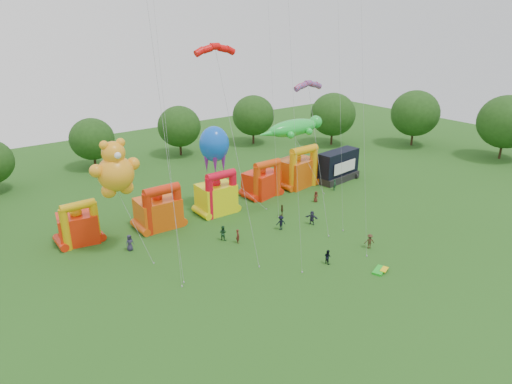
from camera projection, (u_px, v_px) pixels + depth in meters
ground at (381, 299)px, 44.09m from camera, size 160.00×160.00×0.00m
tree_ring at (374, 243)px, 41.62m from camera, size 122.83×124.93×12.07m
bouncy_castle_0 at (78, 226)px, 54.44m from camera, size 4.98×4.27×5.63m
bouncy_castle_1 at (159, 210)px, 58.46m from camera, size 5.41×4.41×6.04m
bouncy_castle_2 at (217, 196)px, 62.71m from camera, size 4.93×4.00×6.33m
bouncy_castle_3 at (262, 182)px, 68.70m from camera, size 5.71×5.00×5.84m
bouncy_castle_4 at (298, 170)px, 72.69m from camera, size 6.15×5.24×6.81m
stage_trailer at (338, 166)px, 75.07m from camera, size 8.07×3.71×5.06m
teddy_bear_kite at (124, 193)px, 49.68m from camera, size 5.55×6.49×13.55m
gecko_kite at (299, 140)px, 71.04m from camera, size 12.59×8.79×10.67m
octopus_kite at (232, 174)px, 63.17m from camera, size 7.34×7.15×11.86m
parafoil_kites at (239, 148)px, 48.18m from camera, size 23.85×8.07×31.63m
diamond_kites at (292, 109)px, 50.72m from camera, size 25.16×20.91×35.28m
folded_kite_bundle at (380, 270)px, 48.85m from camera, size 2.22×1.63×0.31m
spectator_0 at (130, 243)px, 52.95m from camera, size 1.04×0.75×1.97m
spectator_1 at (238, 236)px, 54.73m from camera, size 0.55×0.73×1.79m
spectator_2 at (223, 233)px, 55.42m from camera, size 1.09×1.16×1.89m
spectator_3 at (281, 223)px, 58.12m from camera, size 1.41×1.11×1.91m
spectator_4 at (282, 210)px, 62.19m from camera, size 0.91×1.00×1.63m
spectator_5 at (312, 218)px, 59.58m from camera, size 1.29×1.78×1.86m
spectator_6 at (316, 197)px, 66.80m from camera, size 0.90×0.68×1.65m
spectator_7 at (335, 185)px, 71.25m from camera, size 0.78×0.71×1.78m
spectator_8 at (328, 257)px, 50.20m from camera, size 0.63×0.81×1.66m
spectator_9 at (370, 241)px, 53.47m from camera, size 1.35×1.22×1.82m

